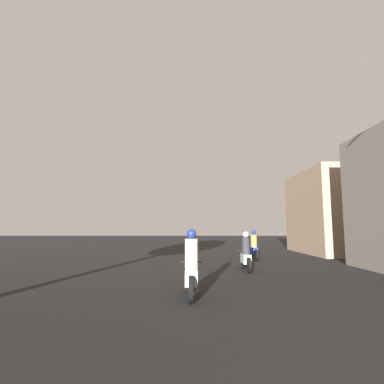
% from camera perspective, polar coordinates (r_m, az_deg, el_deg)
% --- Properties ---
extents(motorcycle_silver, '(0.60, 1.84, 1.64)m').
position_cam_1_polar(motorcycle_silver, '(7.61, -0.10, -14.56)').
color(motorcycle_silver, black).
rests_on(motorcycle_silver, ground_plane).
extents(motorcycle_white, '(0.60, 1.89, 1.52)m').
position_cam_1_polar(motorcycle_white, '(12.17, 10.22, -11.71)').
color(motorcycle_white, black).
rests_on(motorcycle_white, ground_plane).
extents(motorcycle_blue, '(0.60, 1.85, 1.54)m').
position_cam_1_polar(motorcycle_blue, '(16.22, 11.69, -10.36)').
color(motorcycle_blue, black).
rests_on(motorcycle_blue, ground_plane).
extents(building_right_far, '(4.36, 6.77, 5.30)m').
position_cam_1_polar(building_right_far, '(21.78, 25.55, -3.53)').
color(building_right_far, tan).
rests_on(building_right_far, ground_plane).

